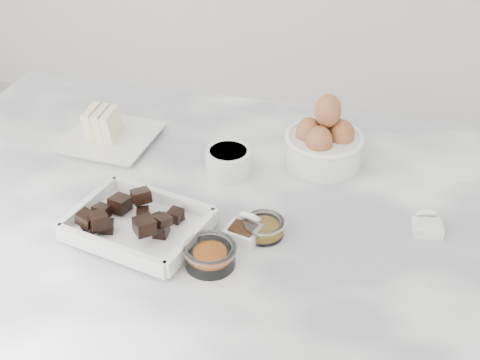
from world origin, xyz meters
name	(u,v)px	position (x,y,z in m)	size (l,w,h in m)	color
marble_slab	(224,216)	(0.00, 0.00, 0.92)	(1.20, 0.80, 0.04)	white
chocolate_dish	(138,222)	(-0.12, -0.10, 0.96)	(0.24, 0.21, 0.06)	white
butter_plate	(109,132)	(-0.28, 0.15, 0.96)	(0.18, 0.18, 0.07)	white
sugar_ramekin	(228,161)	(-0.02, 0.10, 0.97)	(0.08, 0.08, 0.05)	white
egg_bowl	(324,141)	(0.14, 0.18, 0.99)	(0.15, 0.15, 0.14)	white
honey_bowl	(264,228)	(0.08, -0.06, 0.96)	(0.07, 0.07, 0.03)	white
zest_bowl	(210,254)	(0.02, -0.15, 0.96)	(0.08, 0.08, 0.04)	white
vanilla_spoon	(245,229)	(0.05, -0.07, 0.95)	(0.06, 0.07, 0.04)	white
salt_spoon	(427,224)	(0.34, 0.02, 0.95)	(0.05, 0.06, 0.04)	white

